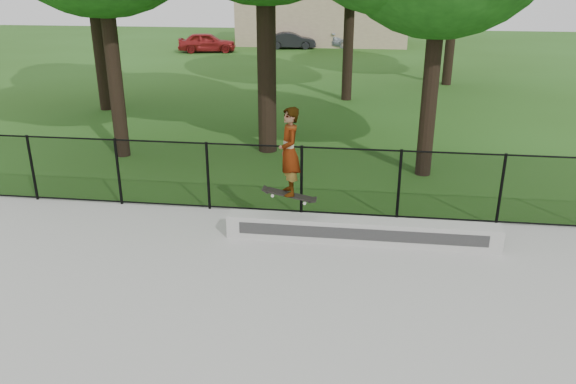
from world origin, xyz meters
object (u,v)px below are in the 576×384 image
car_a (207,42)px  car_b (291,41)px  skater_airborne (289,154)px  car_c (355,39)px  grind_ledge (361,231)px

car_a → car_b: size_ratio=1.23×
car_a → skater_airborne: 28.72m
car_a → car_c: size_ratio=1.09×
car_b → skater_airborne: size_ratio=1.68×
car_b → car_c: 4.61m
car_b → car_c: car_b is taller
car_b → car_c: (4.35, 1.52, -0.01)m
grind_ledge → skater_airborne: (-1.36, -0.06, 1.49)m
grind_ledge → car_c: 31.27m
grind_ledge → car_b: bearing=99.9°
grind_ledge → car_b: size_ratio=1.69×
grind_ledge → car_a: car_a is taller
car_a → car_c: car_a is taller
grind_ledge → car_a: size_ratio=1.37×
car_c → car_a: bearing=96.5°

